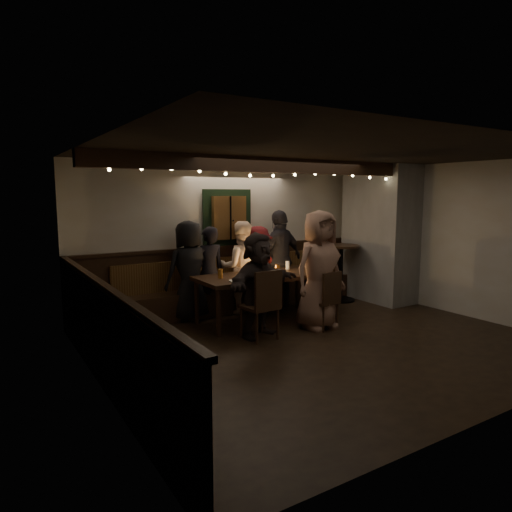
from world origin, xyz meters
TOP-DOWN VIEW (x-y plane):
  - room at (1.07, 1.42)m, footprint 6.02×5.01m
  - dining_table at (-0.12, 1.40)m, footprint 2.17×0.93m
  - chair_near_left at (-0.65, 0.53)m, footprint 0.50×0.50m
  - chair_near_right at (0.46, 0.48)m, footprint 0.47×0.47m
  - chair_end at (1.08, 1.46)m, footprint 0.50×0.50m
  - high_top at (1.95, 1.81)m, footprint 0.69×0.69m
  - person_a at (-1.10, 2.10)m, footprint 0.84×0.59m
  - person_b at (-0.73, 2.12)m, footprint 0.57×0.38m
  - person_c at (-0.15, 2.04)m, footprint 0.95×0.85m
  - person_d at (0.21, 2.08)m, footprint 1.01×0.64m
  - person_e at (0.67, 2.02)m, footprint 1.11×0.66m
  - person_f at (-0.61, 0.75)m, footprint 1.49×0.90m
  - person_g at (0.40, 0.60)m, footprint 0.92×0.63m

SIDE VIEW (x-z plane):
  - chair_near_right at x=0.46m, z-range 0.06..0.96m
  - chair_end at x=1.08m, z-range 0.06..1.07m
  - chair_near_left at x=-0.65m, z-range 0.06..1.08m
  - high_top at x=1.95m, z-range 0.14..1.24m
  - dining_table at x=-0.12m, z-range 0.24..1.18m
  - person_d at x=0.21m, z-range 0.00..1.50m
  - person_b at x=-0.73m, z-range 0.00..1.53m
  - person_f at x=-0.61m, z-range 0.00..1.53m
  - person_c at x=-0.15m, z-range 0.00..1.61m
  - person_a at x=-1.10m, z-range 0.00..1.64m
  - person_e at x=0.67m, z-range 0.00..1.78m
  - person_g at x=0.40m, z-range 0.00..1.83m
  - room at x=1.07m, z-range -0.24..2.38m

